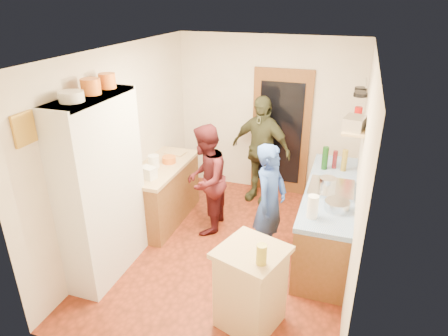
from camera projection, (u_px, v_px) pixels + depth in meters
The scene contains 44 objects.
floor at pixel (230, 251), 5.37m from camera, with size 3.00×4.00×0.02m, color maroon.
ceiling at pixel (231, 50), 4.30m from camera, with size 3.00×4.00×0.02m, color silver.
wall_back at pixel (267, 116), 6.58m from camera, with size 3.00×0.02×2.60m, color silver.
wall_front at pixel (152, 258), 3.10m from camera, with size 3.00×0.02×2.60m, color silver.
wall_left at pixel (122, 147), 5.27m from camera, with size 0.02×4.00×2.60m, color silver.
wall_right at pixel (361, 179), 4.40m from camera, with size 0.02×4.00×2.60m, color silver.
door_frame at pixel (281, 133), 6.57m from camera, with size 0.95×0.06×2.10m, color brown.
door_glass at pixel (280, 134), 6.54m from camera, with size 0.70×0.02×1.70m, color black.
hutch_body at pixel (102, 189), 4.60m from camera, with size 0.40×1.20×2.20m, color silver.
hutch_top_shelf at pixel (89, 97), 4.16m from camera, with size 0.40×1.14×0.04m, color silver.
plate_stack at pixel (71, 97), 3.90m from camera, with size 0.24×0.24×0.10m, color white.
orange_pot_a at pixel (91, 87), 4.16m from camera, with size 0.21×0.21×0.16m, color orange.
orange_pot_b at pixel (107, 81), 4.43m from camera, with size 0.19×0.19×0.16m, color orange.
left_counter_base at pixel (162, 194), 5.93m from camera, with size 0.60×1.40×0.85m, color brown.
left_counter_top at pixel (160, 167), 5.75m from camera, with size 0.64×1.44×0.05m, color tan.
toaster at pixel (148, 173), 5.31m from camera, with size 0.21×0.14×0.16m, color white.
kettle at pixel (154, 161), 5.64m from camera, with size 0.16×0.16×0.18m, color white.
orange_bowl at pixel (169, 160), 5.81m from camera, with size 0.20×0.20×0.09m, color orange.
chopping_board at pixel (176, 153), 6.15m from camera, with size 0.30×0.22×0.03m, color tan.
right_counter_base at pixel (328, 220), 5.28m from camera, with size 0.60×2.20×0.84m, color brown.
right_counter_top at pixel (331, 190), 5.10m from camera, with size 0.62×2.22×0.06m, color #1B52AF.
hob at pixel (331, 188), 5.04m from camera, with size 0.55×0.58×0.04m, color silver.
pot_on_hob at pixel (328, 183), 4.97m from camera, with size 0.20×0.20×0.13m, color silver.
bottle_a at pixel (325, 158), 5.55m from camera, with size 0.08×0.08×0.33m, color #143F14.
bottle_b at pixel (335, 160), 5.60m from camera, with size 0.06×0.06×0.26m, color #591419.
bottle_c at pixel (344, 160), 5.50m from camera, with size 0.08×0.08×0.31m, color olive.
paper_towel at pixel (313, 207), 4.37m from camera, with size 0.12×0.12×0.26m, color white.
mixing_bowl at pixel (337, 206), 4.55m from camera, with size 0.29×0.29×0.11m, color silver.
island_base at pixel (250, 289), 4.04m from camera, with size 0.55×0.55×0.86m, color tan.
island_top at pixel (252, 252), 3.86m from camera, with size 0.62×0.62×0.05m, color tan.
cutting_board at pixel (250, 247), 3.92m from camera, with size 0.35×0.28×0.02m, color white.
oil_jar at pixel (262, 254), 3.62m from camera, with size 0.10×0.10×0.20m, color #AD9E2D.
pan_rail at pixel (366, 83), 5.43m from camera, with size 0.02×0.02×0.65m, color silver.
pan_hang_a at pixel (360, 95), 5.35m from camera, with size 0.18×0.18×0.05m, color black.
pan_hang_b at pixel (360, 93), 5.53m from camera, with size 0.16×0.16×0.05m, color black.
pan_hang_c at pixel (361, 89), 5.70m from camera, with size 0.17×0.17×0.05m, color black.
wall_shelf at pixel (354, 130), 4.67m from camera, with size 0.26×0.42×0.03m, color tan.
radio at pixel (355, 123), 4.63m from camera, with size 0.22×0.30×0.15m, color silver.
ext_bracket at pixel (361, 121), 5.83m from camera, with size 0.06×0.10×0.04m, color black.
fire_extinguisher at pixel (357, 118), 5.82m from camera, with size 0.11×0.11×0.32m, color red.
picture_frame at pixel (24, 129), 3.62m from camera, with size 0.03×0.25×0.30m, color gold.
person_hob at pixel (271, 204), 4.95m from camera, with size 0.57×0.37×1.55m, color #2B4AA1.
person_left at pixel (208, 179), 5.57m from camera, with size 0.77×0.60×1.58m, color #441418.
person_back at pixel (261, 150), 6.35m from camera, with size 1.03×0.43×1.76m, color #363721.
Camera 1 is at (1.33, -4.25, 3.20)m, focal length 32.00 mm.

